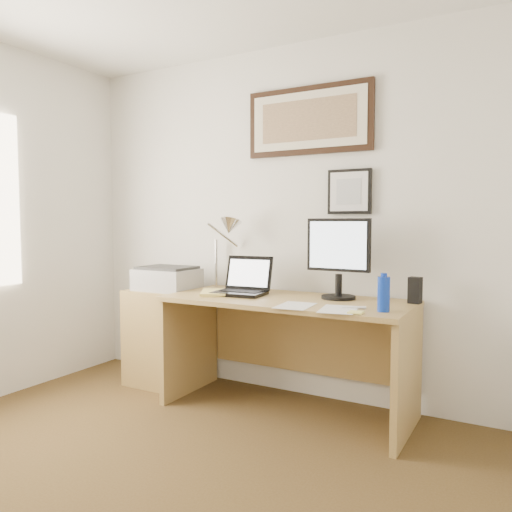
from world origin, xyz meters
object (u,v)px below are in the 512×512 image
Objects in this scene: book at (201,293)px; lcd_monitor at (338,254)px; water_bottle at (384,294)px; printer at (167,278)px; laptop at (243,286)px; side_cabinet at (163,337)px; desk at (292,332)px.

book is 0.97m from lcd_monitor.
printer is at bearing 172.81° from water_bottle.
printer is at bearing -176.05° from lcd_monitor.
side_cabinet is at bearing 178.12° from laptop.
desk is 1.07m from printer.
laptop is (-0.35, -0.06, 0.29)m from desk.
printer is at bearing 177.64° from laptop.
desk is (0.60, 0.19, -0.25)m from book.
printer is (0.04, 0.00, 0.45)m from side_cabinet.
printer is (-1.33, -0.09, -0.22)m from lcd_monitor.
book is (-1.27, 0.05, -0.09)m from water_bottle.
side_cabinet is 0.64m from book.
printer is (-1.70, 0.21, -0.03)m from water_bottle.
laptop is 0.82× the size of printer.
laptop is 0.70m from lcd_monitor.
water_bottle reaches higher than desk.
lcd_monitor is at bearing 3.95° from printer.
desk reaches higher than side_cabinet.
lcd_monitor reaches higher than water_bottle.
water_bottle is at bearing -20.03° from desk.
book is 0.54× the size of lcd_monitor.
lcd_monitor is (0.90, 0.25, 0.28)m from book.
book is at bearing -20.64° from printer.
lcd_monitor is at bearing 4.02° from side_cabinet.
side_cabinet is 0.46× the size of desk.
desk is 0.46m from laptop.
laptop is at bearing -169.45° from lcd_monitor.
book reaches higher than desk.
lcd_monitor is (0.30, 0.06, 0.53)m from desk.
side_cabinet is 1.53m from lcd_monitor.
water_bottle is at bearing -39.21° from lcd_monitor.
laptop is at bearing 28.17° from book.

